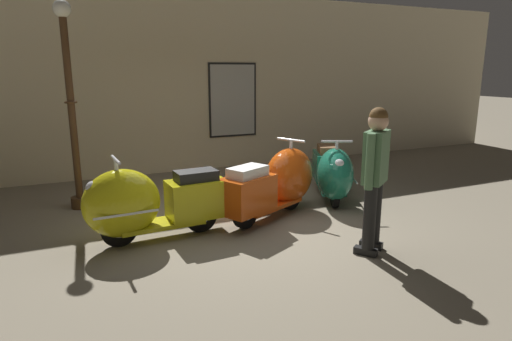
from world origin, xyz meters
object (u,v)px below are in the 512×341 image
at_px(scooter_0, 146,203).
at_px(lamppost, 71,106).
at_px(visitor_0, 375,171).
at_px(scooter_1, 277,182).
at_px(scooter_2, 332,172).

height_order(scooter_0, lamppost, lamppost).
height_order(scooter_0, visitor_0, visitor_0).
bearing_deg(scooter_1, scooter_2, -12.74).
xyz_separation_m(scooter_0, scooter_1, (2.00, 0.24, 0.00)).
bearing_deg(scooter_0, scooter_1, -176.59).
bearing_deg(lamppost, visitor_0, -46.36).
height_order(scooter_0, scooter_1, scooter_1).
height_order(scooter_2, visitor_0, visitor_0).
distance_m(lamppost, visitor_0, 4.60).
relative_size(scooter_0, scooter_1, 0.98).
distance_m(scooter_1, visitor_0, 1.81).
relative_size(scooter_0, lamppost, 0.59).
bearing_deg(scooter_0, lamppost, -71.71).
bearing_deg(scooter_0, visitor_0, 145.58).
xyz_separation_m(lamppost, visitor_0, (3.15, -3.30, -0.61)).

